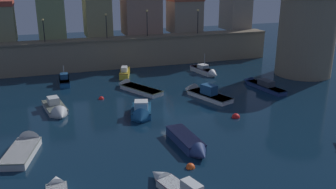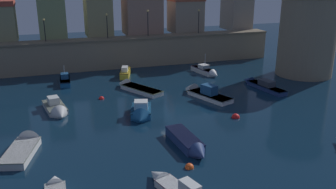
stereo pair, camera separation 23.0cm
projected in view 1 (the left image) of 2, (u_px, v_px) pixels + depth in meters
The scene contains 21 objects.
ground_plane at pixel (176, 112), 36.58m from camera, with size 113.20×113.20×0.00m, color #0C2338.
quay_wall at pixel (129, 52), 54.03m from camera, with size 44.22×2.93×4.35m.
old_town_backdrop at pixel (132, 11), 56.09m from camera, with size 41.65×5.42×9.67m.
fortress_tower at pixel (307, 33), 48.48m from camera, with size 7.92×7.92×11.26m.
quay_lamp_0 at pixel (43, 26), 49.14m from camera, with size 0.32×0.32×3.08m.
quay_lamp_1 at pixel (106, 22), 51.65m from camera, with size 0.32×0.32×3.48m.
quay_lamp_2 at pixel (147, 19), 53.42m from camera, with size 0.32×0.32×3.80m.
quay_lamp_3 at pixel (198, 18), 55.91m from camera, with size 0.32×0.32×3.64m.
moored_boat_0 at pixel (261, 85), 44.27m from camera, with size 2.34×7.14×1.53m.
moored_boat_1 at pixel (134, 87), 43.45m from camera, with size 4.78×6.88×1.61m.
moored_boat_2 at pixel (64, 79), 46.29m from camera, with size 1.41×5.30×2.57m.
moored_boat_3 at pixel (26, 146), 28.60m from camera, with size 3.27×5.91×1.78m.
moored_boat_5 at pixel (190, 143), 28.85m from camera, with size 1.85×5.87×1.42m.
moored_boat_6 at pixel (206, 71), 50.19m from camera, with size 2.40×5.54×3.09m.
moored_boat_7 at pixel (202, 92), 41.27m from camera, with size 4.11×6.94×2.16m.
moored_boat_8 at pixel (57, 110), 36.20m from camera, with size 2.62×5.43×1.84m.
moored_boat_10 at pixel (125, 72), 49.59m from camera, with size 2.55×5.18×1.55m.
moored_boat_12 at pixel (141, 113), 35.04m from camera, with size 2.97×4.58×2.03m.
mooring_buoy_0 at pixel (190, 168), 26.06m from camera, with size 0.66×0.66×0.66m, color #EA4C19.
mooring_buoy_1 at pixel (236, 117), 35.16m from camera, with size 0.79×0.79×0.79m, color red.
mooring_buoy_2 at pixel (101, 99), 40.34m from camera, with size 0.58×0.58×0.58m, color red.
Camera 1 is at (-11.72, -32.12, 13.14)m, focal length 39.15 mm.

